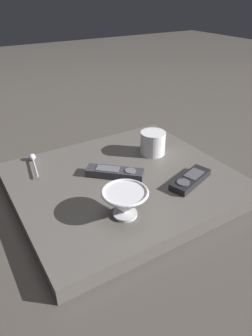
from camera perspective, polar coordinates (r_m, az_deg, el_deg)
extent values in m
plane|color=#47423D|center=(1.00, -0.46, -3.78)|extent=(6.00, 6.00, 0.00)
cube|color=#5B5651|center=(0.99, -0.46, -2.72)|extent=(0.59, 0.67, 0.04)
cylinder|color=silver|center=(0.82, -0.20, -8.53)|extent=(0.07, 0.07, 0.01)
cone|color=silver|center=(0.80, -0.21, -6.49)|extent=(0.12, 0.12, 0.07)
torus|color=silver|center=(0.78, -0.21, -4.57)|extent=(0.12, 0.12, 0.01)
cylinder|color=white|center=(1.10, 5.02, 4.69)|extent=(0.09, 0.09, 0.08)
cylinder|color=silver|center=(1.05, -16.65, 0.20)|extent=(0.13, 0.03, 0.01)
sphere|color=silver|center=(1.11, -17.13, 1.96)|extent=(0.02, 0.02, 0.02)
cube|color=black|center=(0.96, 11.94, -2.13)|extent=(0.10, 0.17, 0.02)
cylinder|color=#4C4C54|center=(0.92, 10.65, -2.65)|extent=(0.04, 0.04, 0.00)
cube|color=#4C4C54|center=(0.97, 12.61, -1.07)|extent=(0.06, 0.07, 0.00)
cube|color=#38383D|center=(0.97, -2.11, -0.89)|extent=(0.16, 0.17, 0.02)
cylinder|color=slate|center=(0.96, 0.82, -0.50)|extent=(0.03, 0.03, 0.00)
cube|color=slate|center=(0.97, -3.44, -0.09)|extent=(0.08, 0.08, 0.00)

